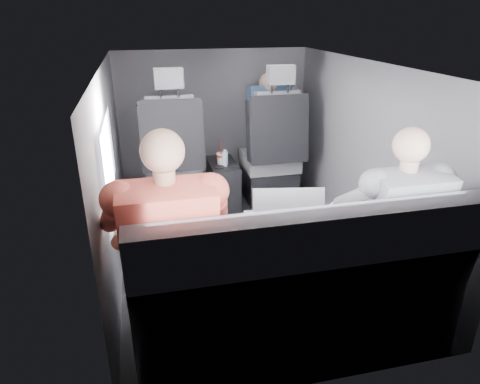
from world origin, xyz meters
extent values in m
plane|color=black|center=(0.00, 0.00, 0.00)|extent=(2.60, 2.60, 0.00)
plane|color=#B2B2AD|center=(0.00, 0.00, 1.35)|extent=(2.60, 2.60, 0.00)
cube|color=#56565B|center=(-0.90, 0.00, 0.68)|extent=(0.02, 2.60, 1.35)
cube|color=#56565B|center=(0.90, 0.00, 0.68)|extent=(0.02, 2.60, 1.35)
cube|color=#56565B|center=(0.00, 1.30, 0.68)|extent=(1.80, 0.02, 1.35)
cube|color=#56565B|center=(0.00, -1.30, 0.68)|extent=(1.80, 0.02, 1.35)
cube|color=white|center=(-0.88, -0.30, 0.90)|extent=(0.02, 0.75, 0.42)
cube|color=black|center=(0.45, 0.67, 0.80)|extent=(0.35, 0.11, 0.59)
cube|color=black|center=(-0.45, 0.92, 0.15)|extent=(0.46, 0.48, 0.30)
cube|color=slate|center=(-0.45, 0.90, 0.38)|extent=(0.48, 0.46, 0.14)
cube|color=slate|center=(-0.45, 0.70, 0.75)|extent=(0.38, 0.18, 0.61)
cube|color=black|center=(-0.67, 0.70, 0.72)|extent=(0.08, 0.21, 0.53)
cube|color=black|center=(-0.23, 0.70, 0.72)|extent=(0.08, 0.21, 0.53)
cube|color=black|center=(-0.45, 0.64, 0.74)|extent=(0.50, 0.11, 0.58)
cube|color=slate|center=(-0.45, 0.66, 1.19)|extent=(0.22, 0.10, 0.15)
cube|color=black|center=(0.45, 0.92, 0.15)|extent=(0.46, 0.48, 0.30)
cube|color=slate|center=(0.45, 0.90, 0.38)|extent=(0.48, 0.46, 0.14)
cube|color=slate|center=(0.45, 0.70, 0.75)|extent=(0.38, 0.18, 0.61)
cube|color=black|center=(0.23, 0.70, 0.72)|extent=(0.08, 0.21, 0.53)
cube|color=black|center=(0.67, 0.70, 0.72)|extent=(0.08, 0.21, 0.53)
cube|color=black|center=(0.45, 0.64, 0.74)|extent=(0.50, 0.11, 0.58)
cube|color=slate|center=(0.45, 0.66, 1.19)|extent=(0.22, 0.10, 0.15)
cube|color=black|center=(0.00, 0.88, 0.20)|extent=(0.24, 0.48, 0.40)
cylinder|color=black|center=(-0.05, 0.76, 0.41)|extent=(0.09, 0.09, 0.01)
cylinder|color=black|center=(0.06, 0.76, 0.41)|extent=(0.09, 0.09, 0.01)
cube|color=slate|center=(0.00, -1.02, 0.23)|extent=(1.60, 0.50, 0.45)
cube|color=slate|center=(0.00, -1.25, 0.68)|extent=(1.60, 0.17, 0.47)
cylinder|color=red|center=(-0.03, 0.83, 0.49)|extent=(0.08, 0.08, 0.02)
cylinder|color=white|center=(-0.03, 0.83, 0.51)|extent=(0.08, 0.08, 0.01)
cylinder|color=red|center=(-0.03, 0.83, 0.57)|extent=(0.01, 0.01, 0.13)
cylinder|color=#B1D9F0|center=(0.01, 0.79, 0.46)|extent=(0.05, 0.05, 0.13)
cylinder|color=#B1D9F0|center=(0.01, 0.79, 0.54)|extent=(0.03, 0.03, 0.02)
cube|color=silver|center=(-0.66, -0.70, 0.59)|extent=(0.30, 0.22, 0.02)
cube|color=silver|center=(-0.66, -0.72, 0.60)|extent=(0.24, 0.12, 0.00)
cube|color=silver|center=(-0.66, -0.64, 0.60)|extent=(0.09, 0.05, 0.00)
cube|color=silver|center=(-0.66, -0.84, 0.70)|extent=(0.30, 0.07, 0.21)
cube|color=white|center=(-0.66, -0.83, 0.70)|extent=(0.26, 0.05, 0.18)
cube|color=silver|center=(0.01, -0.71, 0.59)|extent=(0.41, 0.32, 0.02)
cube|color=silver|center=(0.01, -0.73, 0.60)|extent=(0.32, 0.19, 0.00)
cube|color=silver|center=(0.01, -0.63, 0.60)|extent=(0.12, 0.07, 0.00)
cube|color=silver|center=(0.01, -0.87, 0.72)|extent=(0.37, 0.14, 0.24)
cube|color=white|center=(0.01, -0.86, 0.72)|extent=(0.33, 0.12, 0.21)
cube|color=black|center=(0.57, -0.77, 0.59)|extent=(0.38, 0.34, 0.02)
cube|color=black|center=(0.57, -0.78, 0.60)|extent=(0.28, 0.22, 0.00)
cube|color=black|center=(0.57, -0.70, 0.60)|extent=(0.10, 0.09, 0.00)
cube|color=black|center=(0.57, -0.90, 0.70)|extent=(0.31, 0.20, 0.21)
cube|color=white|center=(0.57, -0.90, 0.70)|extent=(0.27, 0.17, 0.18)
cube|color=#37383C|center=(-0.72, -0.90, 0.51)|extent=(0.15, 0.44, 0.13)
cube|color=#37383C|center=(-0.50, -0.90, 0.51)|extent=(0.15, 0.44, 0.13)
cube|color=#37383C|center=(-0.72, -0.67, 0.23)|extent=(0.13, 0.13, 0.45)
cube|color=#37383C|center=(-0.50, -0.67, 0.23)|extent=(0.13, 0.13, 0.45)
cube|color=#D04B44|center=(-0.61, -1.10, 0.76)|extent=(0.40, 0.27, 0.54)
sphere|color=tan|center=(-0.61, -1.07, 1.15)|extent=(0.18, 0.18, 0.18)
cylinder|color=tan|center=(-0.81, -0.82, 0.67)|extent=(0.11, 0.28, 0.12)
cylinder|color=tan|center=(-0.41, -0.82, 0.67)|extent=(0.11, 0.28, 0.12)
cube|color=#304A6C|center=(0.41, -0.90, 0.51)|extent=(0.14, 0.41, 0.12)
cube|color=#304A6C|center=(0.61, -0.90, 0.51)|extent=(0.14, 0.41, 0.12)
cube|color=#304A6C|center=(0.41, -0.69, 0.23)|extent=(0.12, 0.12, 0.45)
cube|color=#304A6C|center=(0.61, -0.69, 0.23)|extent=(0.12, 0.12, 0.45)
cube|color=gray|center=(0.51, -1.10, 0.74)|extent=(0.37, 0.25, 0.50)
sphere|color=#DAAF94|center=(0.51, -1.07, 1.10)|extent=(0.17, 0.17, 0.17)
cylinder|color=#DAAF94|center=(0.32, -0.82, 0.65)|extent=(0.10, 0.26, 0.11)
cylinder|color=#DAAF94|center=(0.69, -0.82, 0.65)|extent=(0.10, 0.26, 0.11)
cube|color=#304A6C|center=(0.49, 1.08, 0.78)|extent=(0.37, 0.24, 0.54)
sphere|color=tan|center=(0.49, 1.10, 1.06)|extent=(0.19, 0.19, 0.19)
cube|color=#304A6C|center=(0.49, 1.14, 0.49)|extent=(0.32, 0.37, 0.11)
camera|label=1|loc=(-0.68, -2.72, 1.65)|focal=32.00mm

